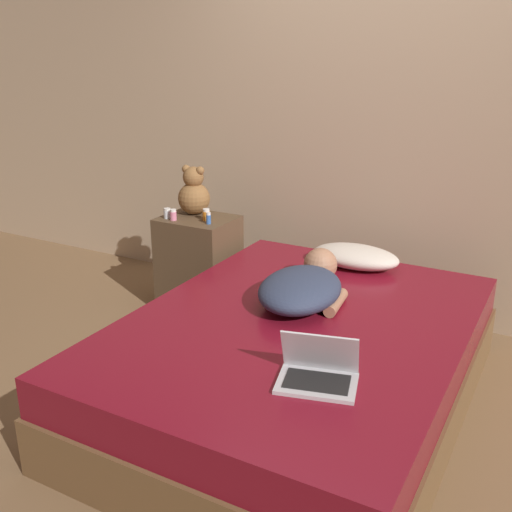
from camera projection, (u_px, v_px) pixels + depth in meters
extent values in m
plane|color=brown|center=(296.00, 402.00, 3.00)|extent=(12.00, 12.00, 0.00)
cube|color=tan|center=(392.00, 113.00, 3.66)|extent=(8.00, 0.06, 2.60)
cube|color=brown|center=(297.00, 379.00, 2.96)|extent=(1.54, 2.08, 0.27)
cube|color=maroon|center=(298.00, 338.00, 2.88)|extent=(1.51, 2.04, 0.19)
cube|color=brown|center=(199.00, 264.00, 3.98)|extent=(0.47, 0.38, 0.64)
ellipsoid|color=beige|center=(356.00, 256.00, 3.52)|extent=(0.52, 0.30, 0.13)
ellipsoid|color=#2D3851|center=(300.00, 289.00, 2.99)|extent=(0.46, 0.60, 0.17)
sphere|color=#A87556|center=(320.00, 265.00, 3.30)|extent=(0.19, 0.19, 0.19)
cylinder|color=#A87556|center=(336.00, 303.00, 2.97)|extent=(0.09, 0.26, 0.06)
cube|color=silver|center=(317.00, 383.00, 2.30)|extent=(0.35, 0.28, 0.02)
cube|color=black|center=(317.00, 381.00, 2.29)|extent=(0.28, 0.21, 0.00)
cube|color=silver|center=(320.00, 352.00, 2.32)|extent=(0.31, 0.17, 0.19)
cube|color=black|center=(320.00, 352.00, 2.32)|extent=(0.28, 0.15, 0.17)
sphere|color=brown|center=(194.00, 198.00, 3.93)|extent=(0.21, 0.21, 0.21)
sphere|color=brown|center=(193.00, 177.00, 3.88)|extent=(0.14, 0.14, 0.14)
sphere|color=brown|center=(186.00, 169.00, 3.89)|extent=(0.05, 0.05, 0.05)
sphere|color=brown|center=(200.00, 171.00, 3.84)|extent=(0.05, 0.05, 0.05)
cylinder|color=pink|center=(173.00, 216.00, 3.81)|extent=(0.04, 0.04, 0.06)
cylinder|color=white|center=(173.00, 210.00, 3.80)|extent=(0.04, 0.04, 0.02)
cylinder|color=orange|center=(206.00, 216.00, 3.81)|extent=(0.05, 0.05, 0.06)
cylinder|color=white|center=(206.00, 210.00, 3.80)|extent=(0.04, 0.04, 0.02)
cylinder|color=#3866B2|center=(209.00, 219.00, 3.73)|extent=(0.03, 0.03, 0.06)
cylinder|color=white|center=(208.00, 214.00, 3.72)|extent=(0.03, 0.03, 0.02)
cylinder|color=silver|center=(167.00, 214.00, 3.86)|extent=(0.05, 0.05, 0.05)
cylinder|color=white|center=(167.00, 209.00, 3.85)|extent=(0.04, 0.04, 0.01)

